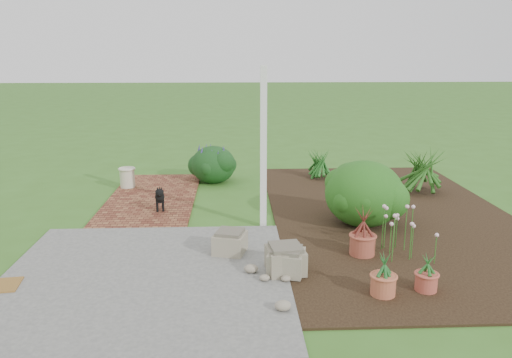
{
  "coord_description": "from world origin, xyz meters",
  "views": [
    {
      "loc": [
        -0.14,
        -7.39,
        2.68
      ],
      "look_at": [
        0.2,
        0.4,
        0.7
      ],
      "focal_mm": 35.0,
      "sensor_mm": 36.0,
      "label": 1
    }
  ],
  "objects_px": {
    "black_dog": "(160,196)",
    "evergreen_shrub": "(364,192)",
    "cream_ceramic_urn": "(127,178)",
    "stone_trough_near": "(286,262)"
  },
  "relations": [
    {
      "from": "cream_ceramic_urn",
      "to": "evergreen_shrub",
      "type": "relative_size",
      "value": 0.32
    },
    {
      "from": "cream_ceramic_urn",
      "to": "black_dog",
      "type": "bearing_deg",
      "value": -60.87
    },
    {
      "from": "stone_trough_near",
      "to": "cream_ceramic_urn",
      "type": "bearing_deg",
      "value": 123.73
    },
    {
      "from": "black_dog",
      "to": "evergreen_shrub",
      "type": "bearing_deg",
      "value": -22.46
    },
    {
      "from": "black_dog",
      "to": "evergreen_shrub",
      "type": "xyz_separation_m",
      "value": [
        3.33,
        -0.8,
        0.27
      ]
    },
    {
      "from": "cream_ceramic_urn",
      "to": "stone_trough_near",
      "type": "bearing_deg",
      "value": -56.27
    },
    {
      "from": "stone_trough_near",
      "to": "evergreen_shrub",
      "type": "bearing_deg",
      "value": 51.93
    },
    {
      "from": "stone_trough_near",
      "to": "evergreen_shrub",
      "type": "height_order",
      "value": "evergreen_shrub"
    },
    {
      "from": "stone_trough_near",
      "to": "evergreen_shrub",
      "type": "xyz_separation_m",
      "value": [
        1.41,
        1.8,
        0.37
      ]
    },
    {
      "from": "stone_trough_near",
      "to": "black_dog",
      "type": "xyz_separation_m",
      "value": [
        -1.91,
        2.6,
        0.11
      ]
    }
  ]
}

